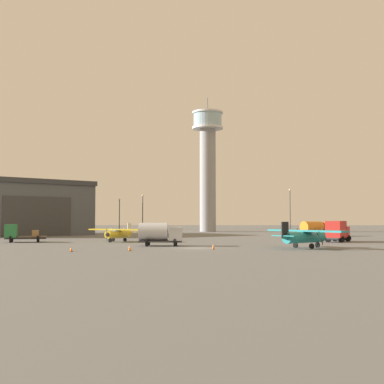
{
  "coord_description": "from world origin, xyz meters",
  "views": [
    {
      "loc": [
        1.53,
        -60.36,
        3.64
      ],
      "look_at": [
        -1.32,
        28.52,
        8.41
      ],
      "focal_mm": 45.94,
      "sensor_mm": 36.0,
      "label": 1
    }
  ],
  "objects": [
    {
      "name": "hangar",
      "position": [
        -39.28,
        45.23,
        5.87
      ],
      "size": [
        33.32,
        32.73,
        11.71
      ],
      "rotation": [
        0.0,
        0.0,
        -0.86
      ],
      "color": "#4C5159",
      "rests_on": "ground_plane"
    },
    {
      "name": "traffic_cone_mid_apron",
      "position": [
        -7.21,
        -5.55,
        0.34
      ],
      "size": [
        0.36,
        0.36,
        0.7
      ],
      "color": "black",
      "rests_on": "ground_plane"
    },
    {
      "name": "light_post_west",
      "position": [
        -12.1,
        42.0,
        5.16
      ],
      "size": [
        0.44,
        0.44,
        8.65
      ],
      "color": "#38383D",
      "rests_on": "ground_plane"
    },
    {
      "name": "airplane_teal",
      "position": [
        13.19,
        -0.29,
        1.51
      ],
      "size": [
        8.67,
        9.2,
        3.24
      ],
      "rotation": [
        0.0,
        0.0,
        0.73
      ],
      "color": "teal",
      "rests_on": "ground_plane"
    },
    {
      "name": "light_post_east",
      "position": [
        -17.69,
        45.88,
        4.8
      ],
      "size": [
        0.44,
        0.44,
        7.99
      ],
      "color": "#38383D",
      "rests_on": "ground_plane"
    },
    {
      "name": "truck_box_red",
      "position": [
        21.47,
        15.98,
        1.75
      ],
      "size": [
        4.99,
        6.61,
        3.23
      ],
      "rotation": [
        0.0,
        0.0,
        1.07
      ],
      "color": "#38383D",
      "rests_on": "ground_plane"
    },
    {
      "name": "ground_plane",
      "position": [
        0.0,
        0.0,
        0.0
      ],
      "size": [
        400.0,
        400.0,
        0.0
      ],
      "primitive_type": "plane",
      "color": "#60605E"
    },
    {
      "name": "light_post_north",
      "position": [
        19.58,
        47.76,
        5.91
      ],
      "size": [
        0.44,
        0.44,
        10.09
      ],
      "color": "#38383D",
      "rests_on": "ground_plane"
    },
    {
      "name": "truck_fuel_tanker_silver",
      "position": [
        -4.82,
        4.29,
        1.66
      ],
      "size": [
        5.64,
        3.32,
        3.04
      ],
      "rotation": [
        0.0,
        0.0,
        6.28
      ],
      "color": "#38383D",
      "rests_on": "ground_plane"
    },
    {
      "name": "truck_fuel_tanker_orange",
      "position": [
        23.36,
        39.81,
        1.72
      ],
      "size": [
        6.96,
        5.92,
        3.04
      ],
      "rotation": [
        0.0,
        0.0,
        0.62
      ],
      "color": "#38383D",
      "rests_on": "ground_plane"
    },
    {
      "name": "traffic_cone_near_left",
      "position": [
        2.17,
        -2.33,
        0.33
      ],
      "size": [
        0.36,
        0.36,
        0.67
      ],
      "color": "black",
      "rests_on": "ground_plane"
    },
    {
      "name": "traffic_cone_near_right",
      "position": [
        -13.36,
        -7.16,
        0.29
      ],
      "size": [
        0.36,
        0.36,
        0.58
      ],
      "color": "black",
      "rests_on": "ground_plane"
    },
    {
      "name": "control_tower",
      "position": [
        1.56,
        74.68,
        20.11
      ],
      "size": [
        8.52,
        8.52,
        37.17
      ],
      "color": "gray",
      "rests_on": "ground_plane"
    },
    {
      "name": "airplane_yellow",
      "position": [
        -12.33,
        15.79,
        1.35
      ],
      "size": [
        9.59,
        7.58,
        2.89
      ],
      "rotation": [
        0.0,
        0.0,
        4.34
      ],
      "color": "gold",
      "rests_on": "ground_plane"
    },
    {
      "name": "truck_flatbed_green",
      "position": [
        -27.21,
        13.52,
        1.31
      ],
      "size": [
        6.42,
        4.28,
        2.72
      ],
      "rotation": [
        0.0,
        0.0,
        3.42
      ],
      "color": "#38383D",
      "rests_on": "ground_plane"
    }
  ]
}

